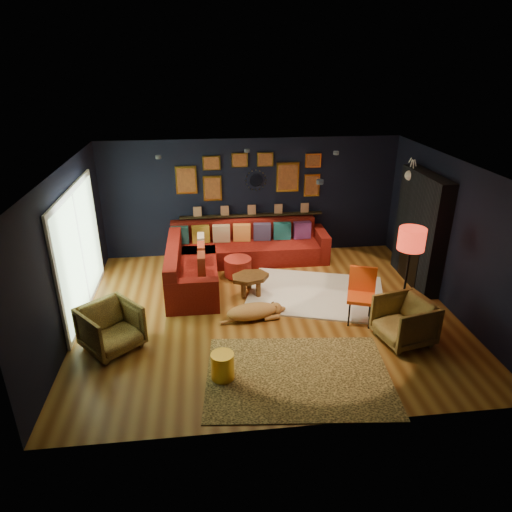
{
  "coord_description": "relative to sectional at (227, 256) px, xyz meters",
  "views": [
    {
      "loc": [
        -1.03,
        -6.95,
        4.2
      ],
      "look_at": [
        -0.18,
        0.3,
        0.97
      ],
      "focal_mm": 32.0,
      "sensor_mm": 36.0,
      "label": 1
    }
  ],
  "objects": [
    {
      "name": "coffee_table",
      "position": [
        0.37,
        -1.12,
        0.01
      ],
      "size": [
        0.88,
        0.76,
        0.37
      ],
      "rotation": [
        0.0,
        0.0,
        0.3
      ],
      "color": "brown",
      "rests_on": "shag_rug"
    },
    {
      "name": "armchair_right",
      "position": [
        2.63,
        -2.92,
        0.08
      ],
      "size": [
        0.88,
        0.92,
        0.8
      ],
      "primitive_type": "imported",
      "rotation": [
        0.0,
        0.0,
        -1.35
      ],
      "color": "gold",
      "rests_on": "ground"
    },
    {
      "name": "ledge",
      "position": [
        0.61,
        0.87,
        0.6
      ],
      "size": [
        3.2,
        0.12,
        0.04
      ],
      "primitive_type": "cube",
      "color": "black",
      "rests_on": "room_walls"
    },
    {
      "name": "deer_head",
      "position": [
        3.75,
        -0.41,
        1.73
      ],
      "size": [
        0.5,
        0.28,
        0.45
      ],
      "color": "white",
      "rests_on": "fireplace"
    },
    {
      "name": "ceiling_spots",
      "position": [
        0.61,
        -1.01,
        2.24
      ],
      "size": [
        3.3,
        2.5,
        0.06
      ],
      "color": "black",
      "rests_on": "room_walls"
    },
    {
      "name": "fireplace",
      "position": [
        3.71,
        -0.91,
        0.7
      ],
      "size": [
        0.31,
        1.6,
        2.2
      ],
      "color": "black",
      "rests_on": "ground"
    },
    {
      "name": "floor_lamp",
      "position": [
        2.94,
        -2.15,
        1.04
      ],
      "size": [
        0.45,
        0.45,
        1.62
      ],
      "color": "black",
      "rests_on": "ground"
    },
    {
      "name": "pouf",
      "position": [
        0.2,
        -0.31,
        -0.11
      ],
      "size": [
        0.56,
        0.56,
        0.37
      ],
      "primitive_type": "cylinder",
      "color": "maroon",
      "rests_on": "shag_rug"
    },
    {
      "name": "room_walls",
      "position": [
        0.61,
        -1.81,
        1.27
      ],
      "size": [
        6.5,
        6.5,
        6.5
      ],
      "color": "black",
      "rests_on": "ground"
    },
    {
      "name": "sunburst_mirror",
      "position": [
        0.71,
        0.91,
        1.38
      ],
      "size": [
        0.47,
        0.16,
        0.47
      ],
      "color": "silver",
      "rests_on": "room_walls"
    },
    {
      "name": "dog",
      "position": [
        0.31,
        -2.01,
        -0.12
      ],
      "size": [
        1.29,
        0.79,
        0.38
      ],
      "primitive_type": null,
      "rotation": [
        0.0,
        0.0,
        0.17
      ],
      "color": "#C38946",
      "rests_on": "leopard_rug"
    },
    {
      "name": "gold_stool",
      "position": [
        -0.27,
        -3.53,
        -0.12
      ],
      "size": [
        0.33,
        0.33,
        0.41
      ],
      "primitive_type": "cylinder",
      "color": "gold",
      "rests_on": "ground"
    },
    {
      "name": "leopard_rug",
      "position": [
        0.8,
        -3.61,
        -0.32
      ],
      "size": [
        2.77,
        2.1,
        0.01
      ],
      "primitive_type": "cube",
      "rotation": [
        0.0,
        0.0,
        -0.1
      ],
      "color": "tan",
      "rests_on": "ground"
    },
    {
      "name": "shag_rug",
      "position": [
        1.61,
        -1.26,
        -0.31
      ],
      "size": [
        2.94,
        2.49,
        0.03
      ],
      "primitive_type": "cube",
      "rotation": [
        0.0,
        0.0,
        -0.3
      ],
      "color": "white",
      "rests_on": "ground"
    },
    {
      "name": "sectional",
      "position": [
        0.0,
        0.0,
        0.0
      ],
      "size": [
        3.41,
        2.69,
        0.86
      ],
      "color": "maroon",
      "rests_on": "ground"
    },
    {
      "name": "orange_chair",
      "position": [
        2.14,
        -2.23,
        0.24
      ],
      "size": [
        0.58,
        0.58,
        0.96
      ],
      "rotation": [
        0.0,
        0.0,
        -0.34
      ],
      "color": "black",
      "rests_on": "ground"
    },
    {
      "name": "floor",
      "position": [
        0.61,
        -1.81,
        -0.32
      ],
      "size": [
        6.5,
        6.5,
        0.0
      ],
      "primitive_type": "plane",
      "color": "olive",
      "rests_on": "ground"
    },
    {
      "name": "gallery_wall",
      "position": [
        0.6,
        0.91,
        1.48
      ],
      "size": [
        3.15,
        0.04,
        1.02
      ],
      "color": "gold",
      "rests_on": "room_walls"
    },
    {
      "name": "armchair_left",
      "position": [
        -1.94,
        -2.6,
        0.08
      ],
      "size": [
        1.07,
        1.07,
        0.81
      ],
      "primitive_type": "imported",
      "rotation": [
        0.0,
        0.0,
        0.71
      ],
      "color": "gold",
      "rests_on": "ground"
    },
    {
      "name": "sliding_door",
      "position": [
        -2.6,
        -1.21,
        0.78
      ],
      "size": [
        0.06,
        2.8,
        2.2
      ],
      "color": "white",
      "rests_on": "ground"
    }
  ]
}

